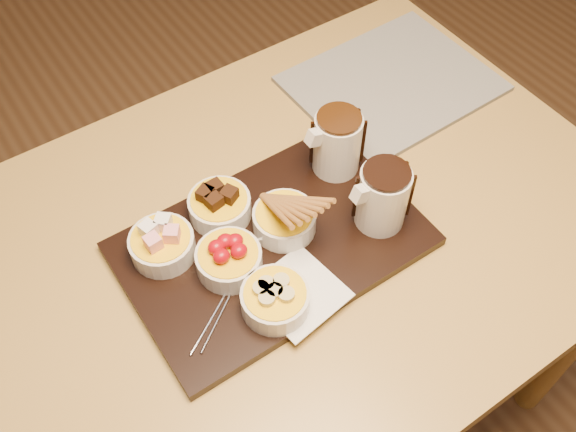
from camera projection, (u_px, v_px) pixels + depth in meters
ground at (277, 406)px, 1.63m from camera, size 5.00×5.00×0.00m
dining_table at (272, 270)px, 1.11m from camera, size 1.20×0.80×0.75m
serving_board at (272, 244)px, 1.01m from camera, size 0.46×0.30×0.02m
napkin at (298, 292)px, 0.95m from camera, size 0.14×0.14×0.00m
bowl_marshmallows at (163, 245)px, 0.97m from camera, size 0.10×0.10×0.04m
bowl_cake at (220, 207)px, 1.02m from camera, size 0.10×0.10×0.04m
bowl_strawberries at (229, 260)px, 0.96m from camera, size 0.10×0.10×0.04m
bowl_biscotti at (284, 221)px, 1.00m from camera, size 0.10×0.10×0.04m
bowl_bananas at (275, 300)px, 0.92m from camera, size 0.10×0.10×0.04m
pitcher_dark_chocolate at (382, 198)px, 0.99m from camera, size 0.08×0.08×0.11m
pitcher_milk_chocolate at (337, 144)px, 1.05m from camera, size 0.08×0.08×0.11m
fondue_skewers at (233, 281)px, 0.96m from camera, size 0.16×0.24×0.01m
newspaper at (392, 84)px, 1.24m from camera, size 0.37×0.30×0.01m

